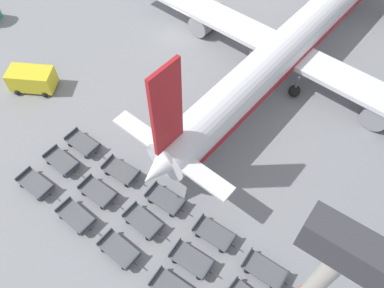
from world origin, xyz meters
The scene contains 15 objects.
ground_plane centered at (0.00, 0.00, 0.00)m, with size 500.00×500.00×0.00m, color gray.
airplane centered at (12.53, 2.25, 3.08)m, with size 39.55×42.17×12.34m.
service_van centered at (-6.25, -15.00, 1.18)m, with size 4.75×3.97×2.17m.
baggage_dolly_row_near_col_a centered at (2.60, -22.47, 0.48)m, with size 3.68×1.71×0.92m.
baggage_dolly_row_near_col_b centered at (7.30, -22.59, 0.48)m, with size 3.71×1.81×0.92m.
baggage_dolly_row_near_col_c centered at (11.71, -22.63, 0.48)m, with size 3.71×1.79×0.92m.
baggage_dolly_row_mid_a_col_a centered at (2.69, -19.73, 0.48)m, with size 3.71×1.79×0.92m.
baggage_dolly_row_mid_a_col_b centered at (7.20, -20.10, 0.48)m, with size 3.68×1.72×0.92m.
baggage_dolly_row_mid_a_col_c centered at (11.72, -19.94, 0.48)m, with size 3.72×1.83×0.92m.
baggage_dolly_row_mid_a_col_d centered at (16.36, -20.20, 0.48)m, with size 3.69×1.75×0.92m.
baggage_dolly_row_mid_b_col_a centered at (2.79, -17.37, 0.48)m, with size 3.70×1.76×0.92m.
baggage_dolly_row_mid_b_col_b centered at (7.37, -17.56, 0.48)m, with size 3.70×1.76×0.92m.
baggage_dolly_row_mid_b_col_c centered at (11.95, -17.51, 0.48)m, with size 3.68×1.71×0.92m.
baggage_dolly_row_mid_b_col_d centered at (16.61, -17.65, 0.48)m, with size 3.68×1.72×0.92m.
baggage_dolly_row_mid_b_col_e centered at (20.94, -17.83, 0.48)m, with size 3.68×1.71×0.92m.
Camera 1 is at (21.48, -27.33, 26.81)m, focal length 35.00 mm.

